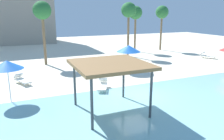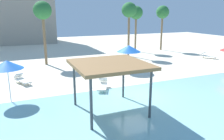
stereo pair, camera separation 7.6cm
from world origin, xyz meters
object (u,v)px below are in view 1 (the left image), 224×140
palm_tree_1 (42,12)px  palm_tree_2 (129,11)px  beach_umbrella_blue_2 (7,65)px  lounge_chair_0 (131,64)px  palm_tree_0 (136,14)px  shade_pavilion (110,66)px  lounge_chair_2 (103,85)px  lounge_chair_3 (22,79)px  beach_umbrella_blue_3 (129,48)px  palm_tree_3 (162,13)px  lounge_chair_4 (207,55)px

palm_tree_1 → palm_tree_2: palm_tree_2 is taller
beach_umbrella_blue_2 → lounge_chair_0: beach_umbrella_blue_2 is taller
beach_umbrella_blue_2 → palm_tree_0: bearing=40.1°
shade_pavilion → palm_tree_1: (-1.83, 13.89, 2.93)m
lounge_chair_2 → lounge_chair_3: 6.70m
lounge_chair_3 → lounge_chair_2: bearing=30.8°
beach_umbrella_blue_2 → lounge_chair_3: beach_umbrella_blue_2 is taller
lounge_chair_2 → palm_tree_1: (-2.80, 10.13, 5.26)m
palm_tree_2 → beach_umbrella_blue_2: bearing=-141.7°
shade_pavilion → palm_tree_2: 17.54m
beach_umbrella_blue_3 → palm_tree_3: 14.69m
shade_pavilion → lounge_chair_2: bearing=75.4°
lounge_chair_0 → lounge_chair_2: same height
lounge_chair_0 → lounge_chair_4: same height
beach_umbrella_blue_3 → palm_tree_0: palm_tree_0 is taller
lounge_chair_4 → palm_tree_2: 11.32m
palm_tree_3 → palm_tree_1: bearing=-168.5°
lounge_chair_0 → shade_pavilion: bearing=-0.9°
lounge_chair_4 → palm_tree_2: palm_tree_2 is taller
lounge_chair_0 → lounge_chair_4: (11.06, 0.37, 0.00)m
shade_pavilion → beach_umbrella_blue_3: (5.18, 7.77, -0.45)m
palm_tree_0 → beach_umbrella_blue_3: bearing=-122.0°
lounge_chair_2 → palm_tree_1: bearing=-139.5°
beach_umbrella_blue_3 → palm_tree_2: (3.62, 7.09, 3.48)m
lounge_chair_3 → lounge_chair_4: (21.76, 2.00, 0.00)m
palm_tree_0 → palm_tree_1: 13.91m
palm_tree_0 → palm_tree_3: size_ratio=0.99×
lounge_chair_2 → palm_tree_2: (7.82, 11.11, 5.37)m
palm_tree_0 → palm_tree_2: palm_tree_2 is taller
lounge_chair_4 → palm_tree_0: 11.29m
palm_tree_0 → palm_tree_3: (4.24, -0.45, 0.08)m
shade_pavilion → lounge_chair_2: 4.53m
shade_pavilion → beach_umbrella_blue_2: shade_pavilion is taller
lounge_chair_3 → palm_tree_1: 8.61m
beach_umbrella_blue_2 → lounge_chair_2: 6.58m
lounge_chair_2 → palm_tree_0: (10.52, 14.14, 5.06)m
lounge_chair_0 → lounge_chair_2: size_ratio=0.97×
lounge_chair_3 → palm_tree_3: 23.07m
beach_umbrella_blue_3 → palm_tree_0: bearing=58.0°
beach_umbrella_blue_2 → palm_tree_2: (14.05, 11.08, 3.27)m
lounge_chair_2 → lounge_chair_0: bearing=161.5°
lounge_chair_3 → palm_tree_1: size_ratio=0.29×
lounge_chair_0 → palm_tree_2: palm_tree_2 is taller
beach_umbrella_blue_2 → palm_tree_0: (16.75, 14.12, 2.97)m
shade_pavilion → palm_tree_3: (15.73, 17.45, 2.81)m
shade_pavilion → palm_tree_1: palm_tree_1 is taller
shade_pavilion → lounge_chair_3: 9.15m
palm_tree_3 → palm_tree_2: bearing=-159.6°
beach_umbrella_blue_2 → shade_pavilion: bearing=-35.7°
shade_pavilion → palm_tree_2: bearing=59.4°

